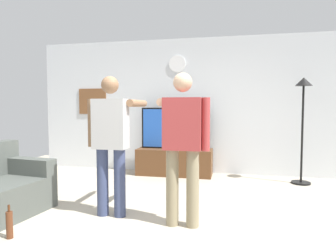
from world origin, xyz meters
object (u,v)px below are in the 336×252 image
object	(u,v)px
framed_picture	(93,101)
person_standing_nearer_couch	(183,140)
tv_stand	(174,162)
wall_clock	(177,64)
television	(175,128)
floor_lamp	(303,108)
beverage_bottle	(9,224)
person_standing_nearer_lamp	(111,138)

from	to	relation	value
framed_picture	person_standing_nearer_couch	distance (m)	3.69
tv_stand	person_standing_nearer_couch	size ratio (longest dim) A/B	0.85
wall_clock	tv_stand	bearing A→B (deg)	-90.00
television	person_standing_nearer_couch	world-z (taller)	person_standing_nearer_couch
framed_picture	floor_lamp	bearing A→B (deg)	-6.80
tv_stand	person_standing_nearer_couch	bearing A→B (deg)	-76.96
beverage_bottle	person_standing_nearer_lamp	bearing A→B (deg)	47.55
wall_clock	person_standing_nearer_lamp	size ratio (longest dim) A/B	0.20
wall_clock	beverage_bottle	bearing A→B (deg)	-107.58
person_standing_nearer_couch	floor_lamp	bearing A→B (deg)	52.73
person_standing_nearer_lamp	wall_clock	bearing A→B (deg)	82.75
tv_stand	framed_picture	xyz separation A→B (m)	(-1.86, 0.30, 1.20)
television	person_standing_nearer_lamp	distance (m)	2.39
television	person_standing_nearer_lamp	size ratio (longest dim) A/B	0.79
television	wall_clock	distance (m)	1.31
person_standing_nearer_lamp	beverage_bottle	bearing A→B (deg)	-132.45
framed_picture	floor_lamp	xyz separation A→B (m)	(4.14, -0.49, -0.14)
floor_lamp	person_standing_nearer_lamp	distance (m)	3.38
tv_stand	floor_lamp	bearing A→B (deg)	-4.97
television	person_standing_nearer_lamp	xyz separation A→B (m)	(-0.33, -2.37, 0.05)
television	person_standing_nearer_couch	size ratio (longest dim) A/B	0.78
tv_stand	person_standing_nearer_couch	distance (m)	2.61
framed_picture	person_standing_nearer_couch	world-z (taller)	framed_picture
television	floor_lamp	bearing A→B (deg)	-6.13
person_standing_nearer_lamp	person_standing_nearer_couch	world-z (taller)	person_standing_nearer_couch
tv_stand	television	size ratio (longest dim) A/B	1.09
television	framed_picture	xyz separation A→B (m)	(-1.86, 0.25, 0.54)
tv_stand	framed_picture	distance (m)	2.23
person_standing_nearer_couch	television	bearing A→B (deg)	102.81
tv_stand	person_standing_nearer_lamp	xyz separation A→B (m)	(-0.33, -2.32, 0.70)
floor_lamp	person_standing_nearer_lamp	world-z (taller)	floor_lamp
floor_lamp	beverage_bottle	size ratio (longest dim) A/B	5.31
person_standing_nearer_lamp	beverage_bottle	world-z (taller)	person_standing_nearer_lamp
television	wall_clock	bearing A→B (deg)	90.00
beverage_bottle	framed_picture	bearing A→B (deg)	102.57
television	wall_clock	xyz separation A→B (m)	(0.00, 0.24, 1.29)
tv_stand	floor_lamp	xyz separation A→B (m)	(2.28, -0.20, 1.06)
person_standing_nearer_couch	beverage_bottle	distance (m)	1.98
framed_picture	person_standing_nearer_couch	size ratio (longest dim) A/B	0.36
beverage_bottle	tv_stand	bearing A→B (deg)	70.92
person_standing_nearer_lamp	beverage_bottle	distance (m)	1.39
wall_clock	floor_lamp	world-z (taller)	wall_clock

